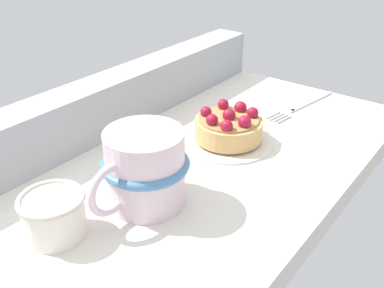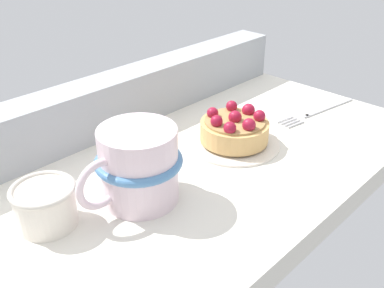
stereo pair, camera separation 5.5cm
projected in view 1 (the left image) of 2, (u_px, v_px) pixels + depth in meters
ground_plane at (197, 169)px, 60.49cm from camera, size 66.30×37.47×3.47cm
window_rail_back at (112, 102)px, 66.21cm from camera, size 64.97×5.65×7.83cm
dessert_plate at (228, 140)px, 63.37cm from camera, size 13.00×13.00×0.71cm
raspberry_tart at (229, 126)px, 62.33cm from camera, size 9.57×9.57×4.51cm
coffee_mug at (144, 168)px, 48.75cm from camera, size 13.14×9.90×8.93cm
dessert_fork at (302, 105)px, 74.01cm from camera, size 16.89×4.37×0.60cm
sugar_bowl at (54, 214)px, 44.91cm from camera, size 6.83×6.83×4.72cm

